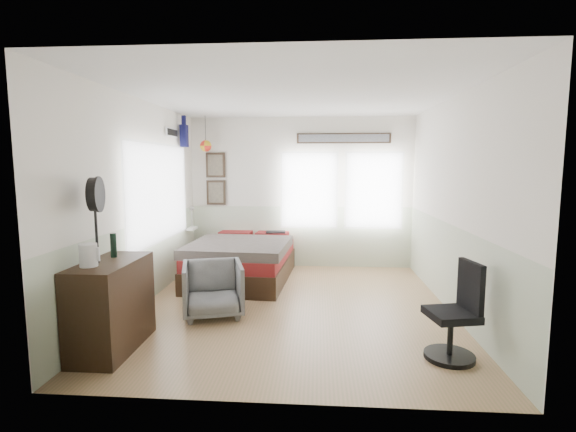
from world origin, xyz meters
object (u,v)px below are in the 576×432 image
task_chair (456,320)px  dresser (112,305)px  armchair (213,289)px  bed (243,260)px  nightstand (276,256)px

task_chair → dresser: bearing=168.7°
armchair → task_chair: size_ratio=0.77×
task_chair → bed: bearing=122.4°
bed → nightstand: bearing=63.1°
bed → task_chair: 3.62m
armchair → task_chair: (2.60, -0.98, 0.05)m
bed → nightstand: 0.90m
bed → task_chair: bearing=-41.9°
bed → armchair: (-0.08, -1.62, 0.01)m
dresser → nightstand: dresser is taller
nightstand → bed: bearing=-134.6°
bed → nightstand: (0.46, 0.77, -0.08)m
nightstand → task_chair: bearing=-72.3°
nightstand → armchair: bearing=-116.5°
armchair → nightstand: 2.45m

